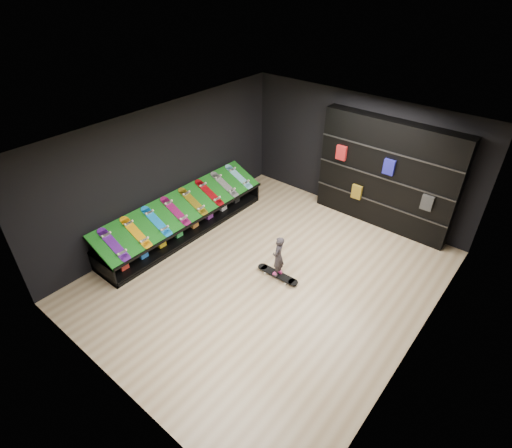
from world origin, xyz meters
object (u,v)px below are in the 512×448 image
Objects in this scene: floor_skateboard at (277,276)px; child at (278,264)px; display_rack at (185,223)px; back_shelving at (386,175)px.

floor_skateboard is 0.33m from child.
display_rack is at bearing -103.82° from child.
child is (2.71, 0.10, 0.12)m from display_rack.
display_rack is at bearing -179.15° from floor_skateboard.
back_shelving is at bearing 152.12° from child.
back_shelving is 3.53m from floor_skateboard.
display_rack is 4.59× the size of floor_skateboard.
floor_skateboard is at bearing -102.00° from back_shelving.
back_shelving is at bearing 76.80° from floor_skateboard.
display_rack is 2.72m from floor_skateboard.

